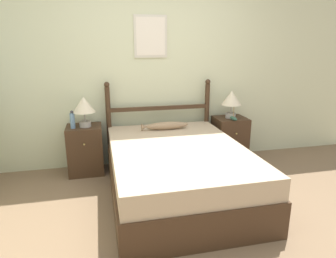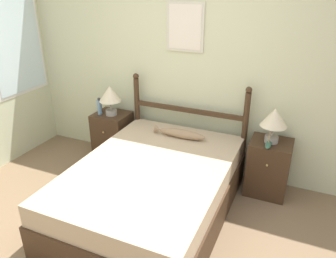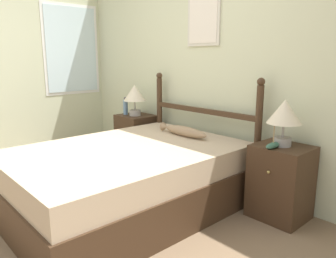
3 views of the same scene
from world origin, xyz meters
The scene contains 11 objects.
ground_plane centered at (0.00, 0.00, 0.00)m, with size 16.00×16.00×0.00m, color #7A6047.
wall_back centered at (0.00, 1.73, 1.28)m, with size 6.40×0.08×2.55m.
bed centered at (0.08, 0.62, 0.28)m, with size 1.43×2.01×0.56m.
headboard centered at (0.08, 1.59, 0.64)m, with size 1.44×0.07×1.16m.
nightstand_left centered at (-0.92, 1.47, 0.31)m, with size 0.44×0.41×0.63m.
nightstand_right centered at (1.08, 1.47, 0.31)m, with size 0.44×0.41×0.63m.
table_lamp_left centered at (-0.89, 1.45, 0.89)m, with size 0.28×0.28×0.38m.
table_lamp_right centered at (1.07, 1.47, 0.89)m, with size 0.28×0.28×0.38m.
bottle centered at (-1.04, 1.41, 0.73)m, with size 0.06×0.06×0.22m.
model_boat centered at (1.06, 1.35, 0.65)m, with size 0.06×0.19×0.18m.
fish_pillow centered at (0.10, 1.30, 0.61)m, with size 0.61×0.11×0.10m.
Camera 1 is at (-0.70, -2.31, 1.62)m, focal length 32.00 mm.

